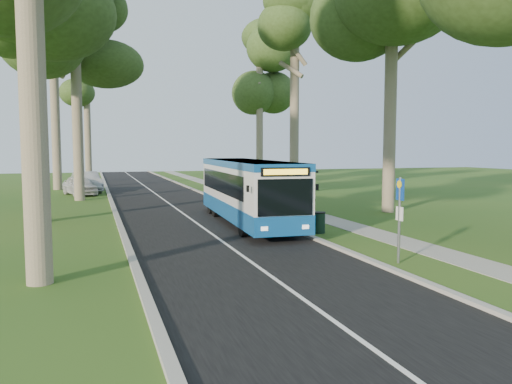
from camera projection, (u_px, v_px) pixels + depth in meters
ground at (309, 238)px, 19.81m from camera, size 120.00×120.00×0.00m
road at (179, 211)px, 28.19m from camera, size 7.00×100.00×0.02m
kerb_east at (239, 208)px, 29.27m from camera, size 0.25×100.00×0.12m
kerb_west at (115, 213)px, 27.10m from camera, size 0.25×100.00×0.12m
centre_line at (179, 211)px, 28.19m from camera, size 0.12×100.00×0.00m
footpath at (286, 207)px, 30.21m from camera, size 1.50×100.00×0.02m
bus at (247, 191)px, 23.47m from camera, size 2.91×11.33×2.97m
bus_stop_sign at (400, 210)px, 15.27m from camera, size 0.09×0.37×2.66m
bus_shelter at (298, 184)px, 25.86m from camera, size 1.72×2.92×2.41m
litter_bin at (319, 222)px, 20.85m from camera, size 0.51×0.51×0.89m
car_white at (80, 185)px, 37.83m from camera, size 2.96×4.64×1.47m
car_silver at (87, 182)px, 40.35m from camera, size 2.65×5.29×1.66m
tree_west_c at (74, 24)px, 33.03m from camera, size 5.20×5.20×15.88m
tree_west_d at (52, 29)px, 41.72m from camera, size 5.20×5.20×18.27m
tree_west_e at (86, 74)px, 52.16m from camera, size 5.20×5.20×15.24m
tree_east_b at (393, 6)px, 26.84m from camera, size 5.20×5.20×15.13m
tree_east_c at (295, 34)px, 37.89m from camera, size 5.20×5.20×16.55m
tree_east_d at (260, 66)px, 49.66m from camera, size 5.20×5.20×15.90m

